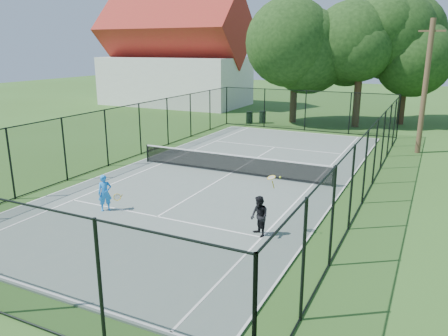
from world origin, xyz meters
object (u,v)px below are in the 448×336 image
at_px(trash_bin_left, 249,117).
at_px(player_black, 259,216).
at_px(tennis_net, 231,163).
at_px(player_blue, 105,193).
at_px(trash_bin_right, 262,117).
at_px(utility_pole, 425,87).

relative_size(trash_bin_left, player_black, 0.49).
relative_size(tennis_net, player_blue, 7.22).
distance_m(tennis_net, trash_bin_left, 14.99).
bearing_deg(player_black, tennis_net, 122.16).
distance_m(tennis_net, player_black, 7.46).
bearing_deg(player_black, trash_bin_right, 110.87).
distance_m(trash_bin_right, player_blue, 21.47).
bearing_deg(tennis_net, trash_bin_right, 105.38).
bearing_deg(player_black, trash_bin_left, 113.62).
height_order(tennis_net, trash_bin_left, tennis_net).
relative_size(trash_bin_left, player_blue, 0.71).
bearing_deg(player_blue, trash_bin_left, 97.76).
bearing_deg(trash_bin_left, trash_bin_right, 30.54).
bearing_deg(trash_bin_left, player_black, -66.38).
xyz_separation_m(tennis_net, trash_bin_right, (-4.04, 14.69, -0.07)).
height_order(trash_bin_right, player_blue, player_blue).
distance_m(utility_pole, player_black, 16.15).
bearing_deg(tennis_net, player_black, -57.84).
bearing_deg(trash_bin_right, tennis_net, -74.62).
height_order(tennis_net, player_black, player_black).
bearing_deg(utility_pole, player_black, -104.85).
height_order(trash_bin_left, player_blue, player_blue).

